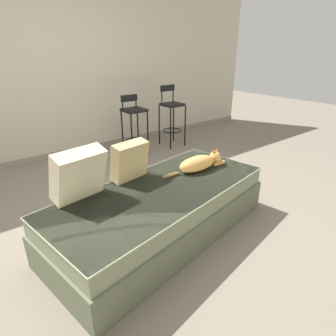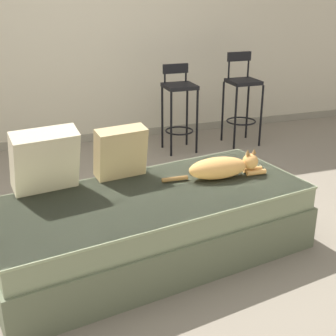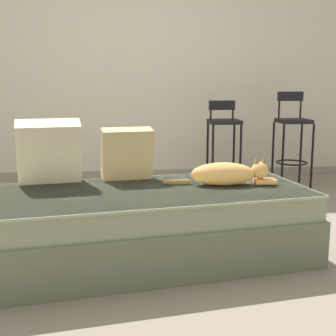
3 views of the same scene
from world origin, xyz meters
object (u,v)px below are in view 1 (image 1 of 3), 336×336
couch (162,211)px  throw_pillow_middle (130,161)px  throw_pillow_corner (78,174)px  bar_stool_by_doorway (172,113)px  bar_stool_near_window (134,120)px  cat (200,163)px

couch → throw_pillow_middle: size_ratio=5.90×
throw_pillow_corner → throw_pillow_middle: throw_pillow_corner is taller
couch → throw_pillow_middle: throw_pillow_middle is taller
throw_pillow_middle → bar_stool_by_doorway: bearing=42.5°
couch → bar_stool_near_window: bearing=64.7°
throw_pillow_corner → cat: bearing=-7.5°
throw_pillow_corner → throw_pillow_middle: 0.52m
cat → bar_stool_near_window: size_ratio=0.80×
bar_stool_by_doorway → throw_pillow_corner: bearing=-143.1°
couch → throw_pillow_middle: 0.54m
throw_pillow_corner → bar_stool_by_doorway: bearing=36.9°
throw_pillow_corner → bar_stool_near_window: 2.32m
throw_pillow_corner → bar_stool_by_doorway: bar_stool_by_doorway is taller
bar_stool_near_window → cat: bearing=-101.7°
couch → bar_stool_by_doorway: bearing=49.6°
bar_stool_near_window → bar_stool_by_doorway: 0.75m
throw_pillow_corner → couch: bearing=-21.8°
throw_pillow_corner → bar_stool_near_window: bar_stool_near_window is taller
cat → throw_pillow_corner: bearing=172.5°
bar_stool_near_window → bar_stool_by_doorway: size_ratio=0.91×
couch → cat: cat is taller
cat → bar_stool_near_window: bearing=78.3°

